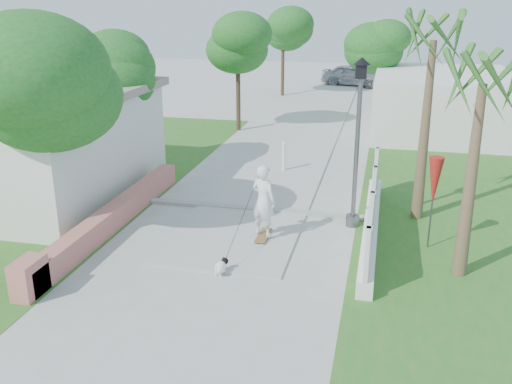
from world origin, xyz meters
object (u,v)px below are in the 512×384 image
(dog, at_px, (221,266))
(parked_car, at_px, (353,75))
(skateboarder, at_px, (252,211))
(patio_umbrella, at_px, (434,182))
(street_lamp, at_px, (357,138))
(bollard, at_px, (284,155))

(dog, height_order, parked_car, parked_car)
(skateboarder, bearing_deg, patio_umbrella, -143.88)
(patio_umbrella, bearing_deg, skateboarder, -168.58)
(skateboarder, distance_m, dog, 1.84)
(patio_umbrella, relative_size, dog, 4.44)
(skateboarder, height_order, dog, skateboarder)
(dog, xyz_separation_m, parked_car, (0.94, 28.92, 0.52))
(dog, bearing_deg, street_lamp, 69.42)
(patio_umbrella, height_order, skateboarder, patio_umbrella)
(street_lamp, height_order, bollard, street_lamp)
(street_lamp, xyz_separation_m, patio_umbrella, (1.90, -1.00, -0.74))
(bollard, height_order, parked_car, parked_car)
(street_lamp, relative_size, patio_umbrella, 1.93)
(street_lamp, bearing_deg, parked_car, 93.83)
(street_lamp, height_order, parked_car, street_lamp)
(patio_umbrella, relative_size, skateboarder, 0.94)
(dog, bearing_deg, bollard, 106.69)
(bollard, bearing_deg, street_lamp, -59.04)
(dog, distance_m, parked_car, 28.94)
(street_lamp, bearing_deg, skateboarder, -141.43)
(parked_car, bearing_deg, street_lamp, -163.28)
(patio_umbrella, xyz_separation_m, parked_car, (-3.60, 26.40, -0.97))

